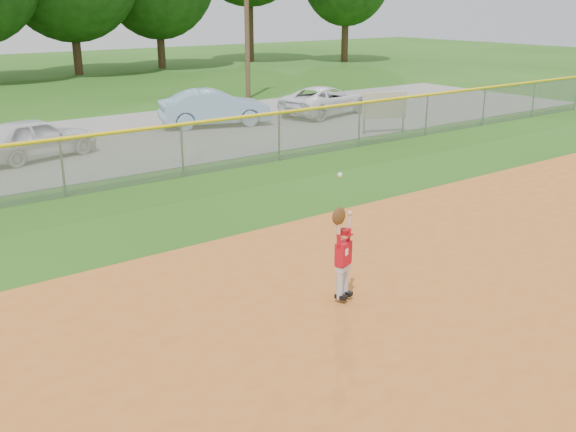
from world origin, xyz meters
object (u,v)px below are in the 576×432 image
object	(u,v)px
car_white_b	(325,100)
ballplayer	(343,252)
car_white_a	(35,138)
car_blue	(215,108)
sponsor_sign	(384,106)

from	to	relation	value
car_white_b	ballplayer	size ratio (longest dim) A/B	2.06
car_white_a	ballplayer	bearing A→B (deg)	170.41
car_blue	sponsor_sign	world-z (taller)	sponsor_sign
car_blue	ballplayer	distance (m)	16.19
car_white_a	ballplayer	world-z (taller)	ballplayer
car_blue	car_white_b	xyz separation A→B (m)	(5.18, -0.56, -0.10)
car_blue	car_white_b	world-z (taller)	car_blue
car_white_a	ballplayer	xyz separation A→B (m)	(1.03, -13.38, 0.22)
car_blue	sponsor_sign	distance (m)	6.64
sponsor_sign	ballplayer	size ratio (longest dim) A/B	0.76
car_white_b	sponsor_sign	bearing A→B (deg)	155.76
car_white_b	car_white_a	bearing A→B (deg)	81.25
car_white_a	car_white_b	distance (m)	12.57
ballplayer	car_blue	bearing A→B (deg)	67.00
car_white_a	car_blue	bearing A→B (deg)	-92.30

